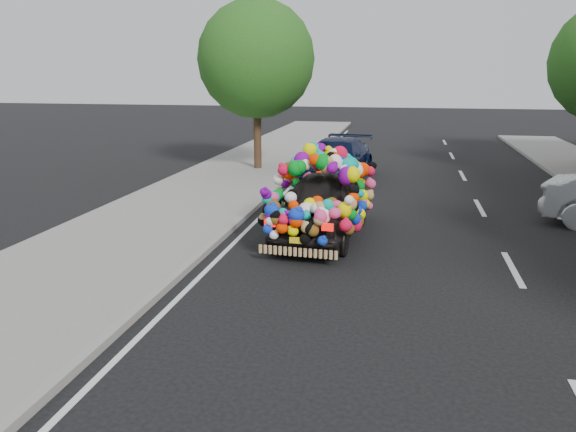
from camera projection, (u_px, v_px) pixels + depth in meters
name	position (u px, v px, depth m)	size (l,w,h in m)	color
ground	(322.00, 257.00, 11.20)	(100.00, 100.00, 0.00)	black
sidewalk	(124.00, 241.00, 12.03)	(4.00, 60.00, 0.12)	gray
kerb	(210.00, 247.00, 11.64)	(0.15, 60.00, 0.13)	gray
lane_markings	(513.00, 269.00, 10.50)	(6.00, 50.00, 0.01)	silver
tree_near_sidewalk	(256.00, 59.00, 19.96)	(4.20, 4.20, 6.13)	#332114
plush_art_car	(322.00, 190.00, 12.44)	(2.32, 4.44, 2.05)	black
navy_sedan	(335.00, 160.00, 19.10)	(1.92, 4.73, 1.37)	black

